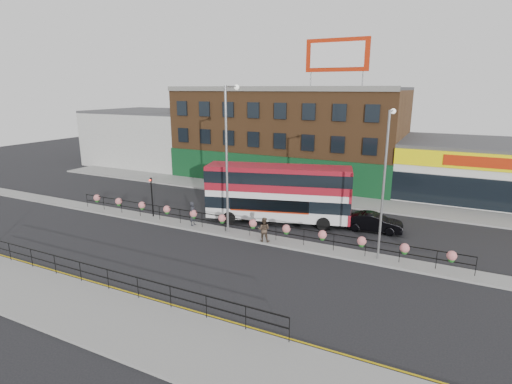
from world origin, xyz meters
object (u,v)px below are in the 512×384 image
at_px(car, 374,222).
at_px(pedestrian_b, 264,229).
at_px(double_decker_bus, 279,188).
at_px(pedestrian_a, 193,214).
at_px(lamp_column_east, 385,173).
at_px(lamp_column_west, 228,147).

distance_m(car, pedestrian_b, 8.46).
relative_size(double_decker_bus, pedestrian_a, 6.19).
relative_size(pedestrian_a, lamp_column_east, 0.21).
height_order(double_decker_bus, pedestrian_b, double_decker_bus).
xyz_separation_m(double_decker_bus, pedestrian_a, (-5.28, -3.94, -1.68)).
height_order(double_decker_bus, car, double_decker_bus).
bearing_deg(pedestrian_a, pedestrian_b, -98.87).
distance_m(double_decker_bus, lamp_column_east, 9.53).
bearing_deg(pedestrian_b, double_decker_bus, -92.98).
distance_m(pedestrian_b, lamp_column_west, 6.11).
bearing_deg(pedestrian_a, lamp_column_west, -91.94).
height_order(double_decker_bus, lamp_column_west, lamp_column_west).
relative_size(double_decker_bus, lamp_column_east, 1.27).
bearing_deg(car, pedestrian_b, 127.35).
relative_size(double_decker_bus, car, 2.68).
xyz_separation_m(double_decker_bus, lamp_column_east, (8.32, -3.79, 2.68)).
relative_size(car, lamp_column_west, 0.41).
bearing_deg(pedestrian_b, lamp_column_east, 171.61).
distance_m(double_decker_bus, car, 7.49).
height_order(car, lamp_column_west, lamp_column_west).
relative_size(car, pedestrian_a, 2.31).
distance_m(car, lamp_column_east, 7.00).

